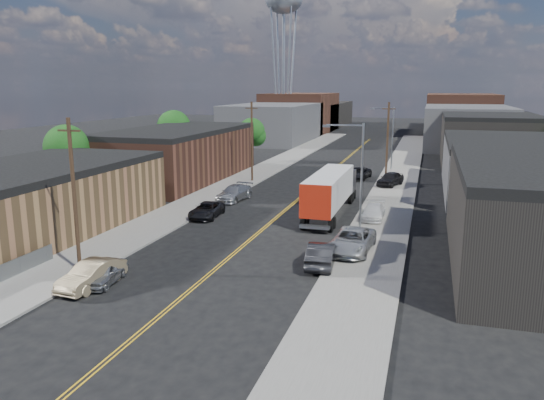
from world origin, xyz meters
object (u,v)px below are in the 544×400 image
Objects in this scene: water_tower at (284,5)px; car_left_a at (105,272)px; car_right_oncoming at (321,254)px; car_right_lot_c at (390,179)px; car_right_lot_a at (352,241)px; semi_truck at (332,189)px; car_left_c at (207,210)px; car_right_lot_b at (374,212)px; car_left_b at (92,275)px; car_left_d at (234,193)px; car_ahead_truck at (359,173)px.

water_tower reaches higher than car_left_a.
car_right_oncoming is 1.03× the size of car_right_lot_c.
car_right_lot_c is (0.67, 27.37, 0.00)m from car_right_lot_a.
car_left_c is at bearing -154.18° from semi_truck.
car_left_a is at bearing -124.31° from car_right_lot_b.
car_left_b is 18.00m from car_left_c.
car_right_lot_c is at bearing 74.58° from car_left_b.
water_tower is at bearing 108.34° from car_left_d.
car_right_lot_c is at bearing 74.30° from semi_truck.
semi_truck is 11.31m from car_left_d.
semi_truck is 3.14× the size of car_left_c.
car_left_d is (15.60, -76.27, -29.85)m from water_tower.
car_right_oncoming is 0.85× the size of car_right_lot_a.
water_tower is 90.57m from car_left_c.
car_ahead_truck reaches higher than car_right_lot_b.
car_right_oncoming is (28.60, -94.23, -29.82)m from water_tower.
car_left_b is at bearing -82.08° from car_left_d.
car_left_b reaches higher than car_ahead_truck.
water_tower is at bearing 104.58° from car_left_b.
car_right_oncoming is at bearing 23.21° from car_left_a.
water_tower is at bearing 92.51° from car_left_a.
car_right_oncoming reaches higher than car_right_lot_b.
car_left_a is 0.83× the size of car_right_lot_c.
car_right_lot_b is at bearing -69.20° from water_tower.
car_left_a is 0.88m from car_left_b.
car_ahead_truck is at bearing -65.85° from water_tower.
car_right_lot_b reaches higher than car_left_c.
semi_truck is 19.84m from car_ahead_truck.
car_left_b is 14.71m from car_right_oncoming.
car_right_lot_c is at bearing 46.45° from car_left_d.
car_left_d is 20.34m from car_ahead_truck.
car_left_d is at bearing 96.74° from car_left_b.
car_right_lot_c reaches higher than car_left_c.
car_left_a is 17.12m from car_right_lot_a.
car_left_a is 24.92m from car_right_lot_b.
semi_truck reaches higher than car_ahead_truck.
car_right_lot_b is (4.17, -1.84, -1.52)m from semi_truck.
car_right_lot_a is at bearing -71.63° from water_tower.
car_ahead_truck is at bearing 90.27° from semi_truck.
car_right_lot_b is 22.02m from car_ahead_truck.
car_left_d is (-0.19, 7.73, 0.11)m from car_left_c.
car_ahead_truck reaches higher than car_left_a.
car_left_b is at bearing -81.02° from water_tower.
car_left_b is 0.91× the size of car_ahead_truck.
car_left_b is 25.74m from car_left_d.
water_tower is at bearing 108.84° from semi_truck.
water_tower reaches higher than car_left_d.
car_ahead_truck is at bearing 101.28° from car_right_lot_b.
car_right_lot_a is 32.08m from car_ahead_truck.
car_left_d is at bearing -78.44° from water_tower.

